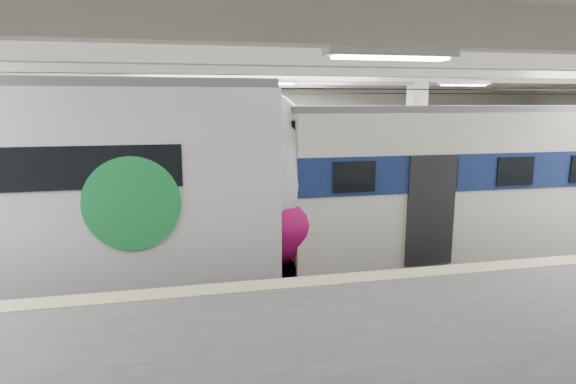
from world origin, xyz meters
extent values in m
cube|color=black|center=(0.00, 0.00, -0.05)|extent=(36.00, 24.00, 0.10)
cube|color=silver|center=(0.00, 0.00, 5.55)|extent=(36.00, 24.00, 0.20)
cube|color=beige|center=(0.00, 10.00, 2.75)|extent=(30.00, 0.10, 5.50)
cube|color=#C7B68D|center=(0.00, -3.25, 1.11)|extent=(30.00, 0.50, 0.02)
cube|color=beige|center=(-3.00, 3.00, 2.75)|extent=(0.50, 0.50, 5.50)
cube|color=beige|center=(5.00, 3.00, 2.75)|extent=(0.50, 0.50, 5.50)
cube|color=beige|center=(0.00, 0.00, 5.25)|extent=(30.00, 18.00, 0.50)
cube|color=#59544C|center=(0.00, 0.00, 0.08)|extent=(30.00, 1.52, 0.16)
cube|color=#59544C|center=(0.00, 5.50, 0.08)|extent=(30.00, 1.52, 0.16)
cylinder|color=black|center=(0.00, 0.00, 4.70)|extent=(30.00, 0.03, 0.03)
cylinder|color=black|center=(0.00, 5.50, 4.70)|extent=(30.00, 0.03, 0.03)
cube|color=white|center=(0.00, -2.00, 4.92)|extent=(26.00, 8.40, 0.12)
ellipsoid|color=silver|center=(-0.39, 0.00, 2.59)|extent=(2.46, 3.04, 4.09)
ellipsoid|color=#A40D59|center=(-0.27, 0.00, 1.67)|extent=(2.61, 3.10, 2.50)
cylinder|color=#178039|center=(-3.45, -1.58, 2.38)|extent=(1.93, 0.06, 1.93)
cube|color=beige|center=(6.39, 0.00, 2.32)|extent=(12.75, 2.80, 3.63)
cube|color=navy|center=(6.39, 0.00, 2.75)|extent=(12.79, 2.86, 0.88)
cube|color=#B7160C|center=(-0.03, 0.00, 1.81)|extent=(0.08, 2.38, 2.00)
cube|color=black|center=(-0.03, 0.00, 3.33)|extent=(0.08, 2.24, 1.31)
cube|color=#4C4C51|center=(6.39, 0.00, 4.21)|extent=(12.75, 2.18, 0.16)
cube|color=black|center=(6.39, 0.00, 0.35)|extent=(12.75, 1.96, 0.70)
cube|color=silver|center=(-7.08, 5.50, 2.56)|extent=(15.22, 3.43, 4.11)
cube|color=#178039|center=(-7.08, 5.50, 3.10)|extent=(15.26, 3.49, 0.87)
cube|color=#4C4C51|center=(-7.08, 5.50, 4.72)|extent=(15.21, 2.88, 0.16)
cube|color=black|center=(-7.08, 5.50, 0.30)|extent=(15.21, 3.10, 0.60)
camera|label=1|loc=(-2.43, -11.42, 4.38)|focal=30.00mm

